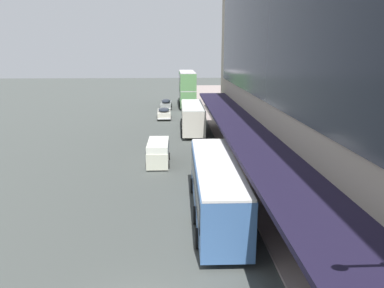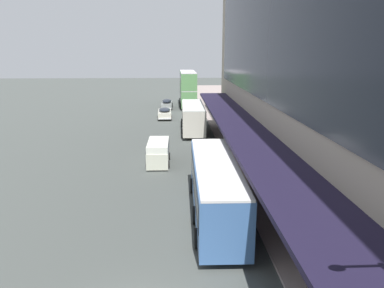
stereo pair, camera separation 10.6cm
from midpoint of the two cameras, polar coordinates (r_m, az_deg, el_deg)
transit_bus_kerbside_front at (r=43.99m, az=0.21°, el=4.26°), size 2.82×9.67×3.25m
transit_bus_kerbside_rear at (r=21.46m, az=3.73°, el=-6.38°), size 2.76×11.27×3.33m
transit_bus_kerbside_far at (r=64.21m, az=-0.59°, el=8.58°), size 2.84×10.64×5.92m
sedan_trailing_near at (r=53.14m, az=-4.13°, el=4.73°), size 2.04×5.02×1.52m
sedan_oncoming_front at (r=62.17m, az=-3.80°, el=6.13°), size 1.91×5.03×1.60m
vw_van at (r=31.82m, az=-5.05°, el=-1.08°), size 1.93×4.56×1.96m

